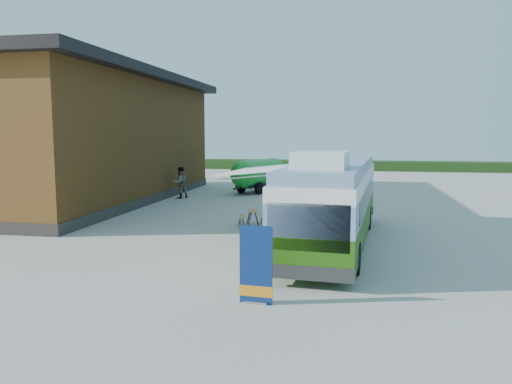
% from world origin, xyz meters
% --- Properties ---
extents(ground, '(100.00, 100.00, 0.00)m').
position_xyz_m(ground, '(0.00, 0.00, 0.00)').
color(ground, '#BCB7AD').
rests_on(ground, ground).
extents(barn, '(9.60, 21.20, 7.50)m').
position_xyz_m(barn, '(-10.50, 10.00, 3.59)').
color(barn, brown).
rests_on(barn, ground).
extents(hedge, '(40.00, 3.00, 1.00)m').
position_xyz_m(hedge, '(8.00, 38.00, 0.50)').
color(hedge, '#264419').
rests_on(hedge, ground).
extents(bus, '(3.29, 11.41, 3.46)m').
position_xyz_m(bus, '(3.98, 0.66, 1.65)').
color(bus, '#3B7513').
rests_on(bus, ground).
extents(awning, '(2.91, 4.33, 0.52)m').
position_xyz_m(awning, '(1.63, 0.81, 2.51)').
color(awning, white).
rests_on(awning, ground).
extents(banner, '(0.81, 0.22, 1.86)m').
position_xyz_m(banner, '(2.42, -6.00, 0.76)').
color(banner, navy).
rests_on(banner, ground).
extents(picnic_table, '(1.42, 1.32, 0.68)m').
position_xyz_m(picnic_table, '(0.44, 3.72, 0.51)').
color(picnic_table, '#B27E54').
rests_on(picnic_table, ground).
extents(person_a, '(0.71, 0.69, 1.64)m').
position_xyz_m(person_a, '(0.82, 11.07, 0.82)').
color(person_a, '#999999').
rests_on(person_a, ground).
extents(person_b, '(1.16, 1.18, 1.92)m').
position_xyz_m(person_b, '(-5.70, 11.92, 0.96)').
color(person_b, '#999999').
rests_on(person_b, ground).
extents(slurry_tanker, '(3.13, 5.73, 2.22)m').
position_xyz_m(slurry_tanker, '(-1.54, 16.11, 1.28)').
color(slurry_tanker, green).
rests_on(slurry_tanker, ground).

